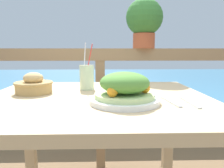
{
  "coord_description": "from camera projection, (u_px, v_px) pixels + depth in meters",
  "views": [
    {
      "loc": [
        0.04,
        -0.96,
        0.97
      ],
      "look_at": [
        0.07,
        -0.02,
        0.82
      ],
      "focal_mm": 35.0,
      "sensor_mm": 36.0,
      "label": 1
    }
  ],
  "objects": [
    {
      "name": "patio_table",
      "position": [
        97.0,
        119.0,
        1.0
      ],
      "size": [
        1.01,
        0.89,
        0.76
      ],
      "color": "tan",
      "rests_on": "ground_plane"
    },
    {
      "name": "railing_fence",
      "position": [
        100.0,
        80.0,
        1.67
      ],
      "size": [
        2.8,
        0.08,
        0.98
      ],
      "color": "#937551",
      "rests_on": "ground_plane"
    },
    {
      "name": "salad_plate",
      "position": [
        124.0,
        90.0,
        0.86
      ],
      "size": [
        0.28,
        0.28,
        0.12
      ],
      "color": "white",
      "rests_on": "patio_table"
    },
    {
      "name": "knife",
      "position": [
        190.0,
        102.0,
        0.86
      ],
      "size": [
        0.02,
        0.18,
        0.0
      ],
      "color": "silver",
      "rests_on": "patio_table"
    },
    {
      "name": "sea_backdrop",
      "position": [
        104.0,
        90.0,
        4.22
      ],
      "size": [
        12.0,
        4.0,
        0.43
      ],
      "color": "teal",
      "rests_on": "ground_plane"
    },
    {
      "name": "potted_plant",
      "position": [
        144.0,
        20.0,
        1.61
      ],
      "size": [
        0.27,
        0.27,
        0.36
      ],
      "color": "#A34C2D",
      "rests_on": "railing_fence"
    },
    {
      "name": "drink_glass",
      "position": [
        87.0,
        77.0,
        1.15
      ],
      "size": [
        0.08,
        0.08,
        0.25
      ],
      "color": "beige",
      "rests_on": "patio_table"
    },
    {
      "name": "fork",
      "position": [
        170.0,
        101.0,
        0.88
      ],
      "size": [
        0.04,
        0.18,
        0.0
      ],
      "color": "silver",
      "rests_on": "patio_table"
    },
    {
      "name": "bread_basket",
      "position": [
        34.0,
        85.0,
        1.05
      ],
      "size": [
        0.18,
        0.18,
        0.1
      ],
      "color": "tan",
      "rests_on": "patio_table"
    }
  ]
}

